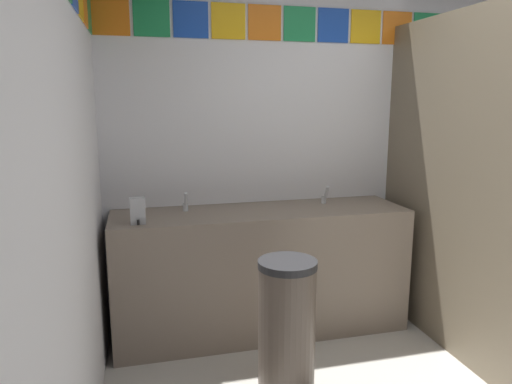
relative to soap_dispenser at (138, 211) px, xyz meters
name	(u,v)px	position (x,y,z in m)	size (l,w,h in m)	color
wall_back	(359,130)	(1.67, 0.47, 0.43)	(3.81, 0.09, 2.74)	silver
wall_side	(40,175)	(-0.28, -1.32, 0.43)	(0.09, 3.50, 2.74)	silver
vanity_counter	(261,269)	(0.81, 0.16, -0.50)	(2.00, 0.55, 0.87)	gray
faucet_left	(186,204)	(0.31, 0.25, -0.03)	(0.04, 0.10, 0.14)	silver
faucet_right	(325,197)	(1.31, 0.25, -0.03)	(0.04, 0.10, 0.14)	silver
soap_dispenser	(138,211)	(0.00, 0.00, 0.00)	(0.09, 0.09, 0.16)	#B7BABF
stall_divider	(508,194)	(2.08, -0.63, 0.12)	(0.92, 1.60, 2.13)	#726651
toilet	(478,276)	(2.46, -0.02, -0.64)	(0.39, 0.49, 0.74)	white
trash_bin	(287,328)	(0.75, -0.61, -0.56)	(0.32, 0.32, 0.77)	brown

